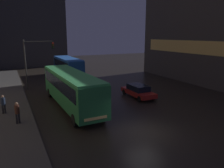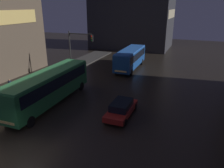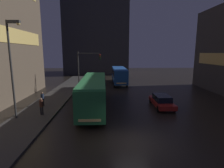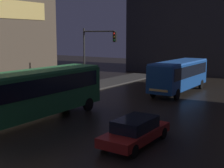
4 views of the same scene
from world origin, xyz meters
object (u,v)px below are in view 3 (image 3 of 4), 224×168
(traffic_light_main, at_px, (86,64))
(street_lamp_sidewalk, at_px, (12,57))
(pedestrian_mid, at_px, (42,98))
(pedestrian_near, at_px, (41,105))
(bus_far, at_px, (119,74))
(bus_near, at_px, (94,90))
(car_taxi, at_px, (162,101))

(traffic_light_main, relative_size, street_lamp_sidewalk, 0.72)
(traffic_light_main, xyz_separation_m, street_lamp_sidewalk, (-4.93, -12.56, 1.52))
(pedestrian_mid, relative_size, street_lamp_sidewalk, 0.19)
(pedestrian_near, xyz_separation_m, street_lamp_sidewalk, (-1.92, -0.76, 4.71))
(pedestrian_mid, bearing_deg, pedestrian_near, -111.15)
(pedestrian_mid, distance_m, traffic_light_main, 10.23)
(bus_far, height_order, traffic_light_main, traffic_light_main)
(traffic_light_main, distance_m, street_lamp_sidewalk, 13.58)
(pedestrian_near, distance_m, traffic_light_main, 12.58)
(bus_near, height_order, bus_far, bus_near)
(bus_far, relative_size, pedestrian_mid, 5.97)
(pedestrian_near, bearing_deg, bus_near, 14.05)
(pedestrian_near, bearing_deg, car_taxi, -0.25)
(car_taxi, height_order, pedestrian_mid, pedestrian_mid)
(pedestrian_near, bearing_deg, traffic_light_main, 63.58)
(pedestrian_near, relative_size, traffic_light_main, 0.27)
(traffic_light_main, bearing_deg, pedestrian_near, -104.32)
(pedestrian_mid, bearing_deg, car_taxi, -40.81)
(pedestrian_mid, xyz_separation_m, traffic_light_main, (4.00, 8.85, 3.24))
(car_taxi, height_order, pedestrian_near, pedestrian_near)
(bus_near, distance_m, bus_far, 16.19)
(car_taxi, bearing_deg, street_lamp_sidewalk, 12.60)
(pedestrian_mid, height_order, street_lamp_sidewalk, street_lamp_sidewalk)
(bus_near, height_order, pedestrian_mid, bus_near)
(bus_near, xyz_separation_m, car_taxi, (7.77, 0.24, -1.37))
(street_lamp_sidewalk, bearing_deg, car_taxi, 13.18)
(street_lamp_sidewalk, bearing_deg, bus_near, 24.91)
(bus_near, height_order, traffic_light_main, traffic_light_main)
(traffic_light_main, bearing_deg, bus_near, -78.28)
(pedestrian_near, relative_size, street_lamp_sidewalk, 0.19)
(bus_far, xyz_separation_m, pedestrian_near, (-8.76, -18.16, -0.81))
(bus_near, relative_size, street_lamp_sidewalk, 1.37)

